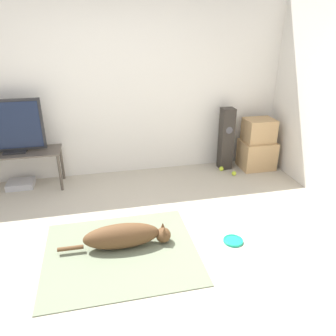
% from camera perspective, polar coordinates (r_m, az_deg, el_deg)
% --- Properties ---
extents(ground_plane, '(12.00, 12.00, 0.00)m').
position_cam_1_polar(ground_plane, '(3.21, -8.00, -16.05)').
color(ground_plane, '#BCB29E').
extents(wall_back, '(8.00, 0.06, 2.55)m').
position_cam_1_polar(wall_back, '(4.63, -11.43, 13.90)').
color(wall_back, silver).
rests_on(wall_back, ground_plane).
extents(area_rug, '(1.46, 1.25, 0.01)m').
position_cam_1_polar(area_rug, '(3.32, -8.17, -14.32)').
color(area_rug, slate).
rests_on(area_rug, ground_plane).
extents(dog, '(1.11, 0.23, 0.26)m').
position_cam_1_polar(dog, '(3.31, -7.52, -11.65)').
color(dog, brown).
rests_on(dog, area_rug).
extents(frisbee, '(0.20, 0.20, 0.03)m').
position_cam_1_polar(frisbee, '(3.49, 11.28, -12.30)').
color(frisbee, '#199E7A').
rests_on(frisbee, ground_plane).
extents(cardboard_box_lower, '(0.49, 0.41, 0.42)m').
position_cam_1_polar(cardboard_box_lower, '(5.17, 15.19, 2.28)').
color(cardboard_box_lower, tan).
rests_on(cardboard_box_lower, ground_plane).
extents(cardboard_box_upper, '(0.42, 0.35, 0.34)m').
position_cam_1_polar(cardboard_box_upper, '(5.06, 15.56, 6.35)').
color(cardboard_box_upper, tan).
rests_on(cardboard_box_upper, cardboard_box_lower).
extents(floor_speaker, '(0.18, 0.19, 0.93)m').
position_cam_1_polar(floor_speaker, '(4.97, 10.09, 5.01)').
color(floor_speaker, '#2D2823').
rests_on(floor_speaker, ground_plane).
extents(tv_stand, '(1.12, 0.42, 0.52)m').
position_cam_1_polar(tv_stand, '(4.69, -24.86, 1.78)').
color(tv_stand, brown).
rests_on(tv_stand, ground_plane).
extents(tv, '(0.79, 0.20, 0.69)m').
position_cam_1_polar(tv, '(4.57, -25.72, 6.46)').
color(tv, '#232326').
rests_on(tv, tv_stand).
extents(tennis_ball_by_boxes, '(0.07, 0.07, 0.07)m').
position_cam_1_polar(tennis_ball_by_boxes, '(5.00, 9.28, -0.12)').
color(tennis_ball_by_boxes, '#C6E033').
rests_on(tennis_ball_by_boxes, ground_plane).
extents(tennis_ball_near_speaker, '(0.07, 0.07, 0.07)m').
position_cam_1_polar(tennis_ball_near_speaker, '(4.88, 11.41, -0.92)').
color(tennis_ball_near_speaker, '#C6E033').
rests_on(tennis_ball_near_speaker, ground_plane).
extents(game_console, '(0.35, 0.29, 0.08)m').
position_cam_1_polar(game_console, '(4.89, -24.25, -2.55)').
color(game_console, '#B7B7BC').
rests_on(game_console, ground_plane).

